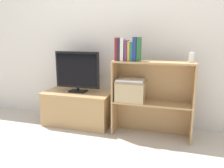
# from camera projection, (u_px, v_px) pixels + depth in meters

# --- Properties ---
(ground_plane) EXTENTS (16.00, 16.00, 0.00)m
(ground_plane) POSITION_uv_depth(u_px,v_px,m) (109.00, 135.00, 2.54)
(ground_plane) COLOR #BCB2A3
(wall_back) EXTENTS (10.00, 0.05, 2.40)m
(wall_back) POSITION_uv_depth(u_px,v_px,m) (120.00, 30.00, 2.74)
(wall_back) COLOR silver
(wall_back) RESTS_ON ground_plane
(tv_stand) EXTENTS (0.87, 0.47, 0.43)m
(tv_stand) POSITION_uv_depth(u_px,v_px,m) (79.00, 108.00, 2.84)
(tv_stand) COLOR tan
(tv_stand) RESTS_ON ground_plane
(tv) EXTENTS (0.58, 0.14, 0.51)m
(tv) POSITION_uv_depth(u_px,v_px,m) (77.00, 71.00, 2.74)
(tv) COLOR black
(tv) RESTS_ON tv_stand
(bookshelf_lower_tier) EXTENTS (0.89, 0.26, 0.40)m
(bookshelf_lower_tier) POSITION_uv_depth(u_px,v_px,m) (152.00, 113.00, 2.53)
(bookshelf_lower_tier) COLOR tan
(bookshelf_lower_tier) RESTS_ON ground_plane
(bookshelf_upper_tier) EXTENTS (0.89, 0.26, 0.46)m
(bookshelf_upper_tier) POSITION_uv_depth(u_px,v_px,m) (153.00, 76.00, 2.44)
(bookshelf_upper_tier) COLOR tan
(bookshelf_upper_tier) RESTS_ON bookshelf_lower_tier
(book_maroon) EXTENTS (0.03, 0.13, 0.25)m
(book_maroon) POSITION_uv_depth(u_px,v_px,m) (117.00, 49.00, 2.41)
(book_maroon) COLOR maroon
(book_maroon) RESTS_ON bookshelf_upper_tier
(book_charcoal) EXTENTS (0.03, 0.15, 0.24)m
(book_charcoal) POSITION_uv_depth(u_px,v_px,m) (120.00, 50.00, 2.40)
(book_charcoal) COLOR #232328
(book_charcoal) RESTS_ON bookshelf_upper_tier
(book_ivory) EXTENTS (0.03, 0.15, 0.24)m
(book_ivory) POSITION_uv_depth(u_px,v_px,m) (123.00, 49.00, 2.39)
(book_ivory) COLOR silver
(book_ivory) RESTS_ON bookshelf_upper_tier
(book_plum) EXTENTS (0.03, 0.13, 0.22)m
(book_plum) POSITION_uv_depth(u_px,v_px,m) (127.00, 51.00, 2.38)
(book_plum) COLOR #6B2D66
(book_plum) RESTS_ON bookshelf_upper_tier
(book_mustard) EXTENTS (0.03, 0.12, 0.21)m
(book_mustard) POSITION_uv_depth(u_px,v_px,m) (129.00, 51.00, 2.37)
(book_mustard) COLOR gold
(book_mustard) RESTS_ON bookshelf_upper_tier
(book_teal) EXTENTS (0.02, 0.13, 0.20)m
(book_teal) POSITION_uv_depth(u_px,v_px,m) (132.00, 52.00, 2.37)
(book_teal) COLOR #1E7075
(book_teal) RESTS_ON bookshelf_upper_tier
(book_navy) EXTENTS (0.04, 0.14, 0.26)m
(book_navy) POSITION_uv_depth(u_px,v_px,m) (135.00, 49.00, 2.35)
(book_navy) COLOR navy
(book_navy) RESTS_ON bookshelf_upper_tier
(book_forest) EXTENTS (0.03, 0.12, 0.26)m
(book_forest) POSITION_uv_depth(u_px,v_px,m) (139.00, 49.00, 2.34)
(book_forest) COLOR #286638
(book_forest) RESTS_ON bookshelf_upper_tier
(baby_monitor) EXTENTS (0.05, 0.04, 0.13)m
(baby_monitor) POSITION_uv_depth(u_px,v_px,m) (191.00, 57.00, 2.23)
(baby_monitor) COLOR white
(baby_monitor) RESTS_ON bookshelf_upper_tier
(storage_basket_left) EXTENTS (0.33, 0.23, 0.23)m
(storage_basket_left) POSITION_uv_depth(u_px,v_px,m) (131.00, 90.00, 2.47)
(storage_basket_left) COLOR tan
(storage_basket_left) RESTS_ON bookshelf_lower_tier
(laptop) EXTENTS (0.31, 0.21, 0.02)m
(laptop) POSITION_uv_depth(u_px,v_px,m) (131.00, 80.00, 2.45)
(laptop) COLOR white
(laptop) RESTS_ON storage_basket_left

